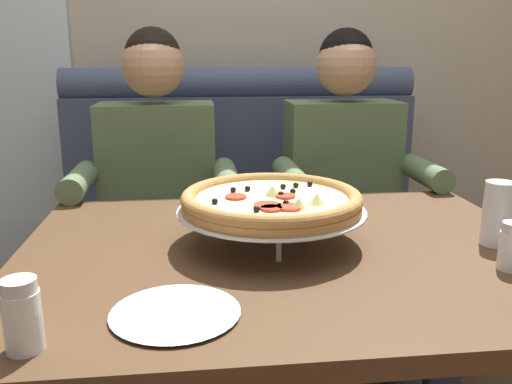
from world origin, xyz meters
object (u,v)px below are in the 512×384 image
Objects in this scene: diner_left at (157,197)px; pizza at (272,202)px; dining_table at (287,286)px; booth_bench at (247,252)px; diner_right at (348,192)px; shaker_parmesan at (512,250)px; plate_near_left at (175,309)px; shaker_oregano at (23,320)px; drinking_glass at (497,217)px.

pizza is (0.30, -0.63, 0.15)m from diner_left.
dining_table is 0.95× the size of diner_left.
booth_bench is 1.17× the size of diner_right.
booth_bench is 1.23× the size of dining_table.
dining_table is at bearing 158.07° from shaker_parmesan.
diner_left is 5.76× the size of plate_near_left.
diner_left is at bearing 83.06° from shaker_oregano.
booth_bench is 1.25m from shaker_parmesan.
dining_table is 0.51m from drinking_glass.
pizza is (-0.03, 0.04, 0.19)m from dining_table.
booth_bench is 0.53m from diner_right.
drinking_glass reaches higher than shaker_parmesan.
shaker_oregano is (-0.46, -1.31, 0.41)m from booth_bench.
pizza reaches higher than shaker_parmesan.
diner_left reaches higher than pizza.
pizza is at bearing 128.98° from dining_table.
booth_bench reaches higher than plate_near_left.
booth_bench is 1.00m from pizza.
booth_bench is 1.30m from plate_near_left.
diner_right is 12.79× the size of shaker_parmesan.
diner_right is 0.72m from drinking_glass.
booth_bench reaches higher than dining_table.
shaker_parmesan is 0.68m from plate_near_left.
plate_near_left is at bearing -121.08° from diner_right.
shaker_oregano is 0.76× the size of drinking_glass.
diner_right is (0.67, 0.00, 0.00)m from diner_left.
diner_right is 11.30× the size of shaker_oregano.
booth_bench is 1.45m from shaker_oregano.
booth_bench is 10.02× the size of drinking_glass.
drinking_glass reaches higher than plate_near_left.
shaker_parmesan is at bearing -21.93° from dining_table.
booth_bench is 0.53m from diner_left.
diner_left is 1.05m from shaker_oregano.
diner_left is 1.00× the size of diner_right.
diner_left is at bearing 116.70° from dining_table.
diner_right is at bearing -38.55° from booth_bench.
booth_bench is 1.15m from drinking_glass.
diner_right is 1.31m from shaker_oregano.
drinking_glass reaches higher than shaker_oregano.
diner_right is at bearing 63.30° from dining_table.
pizza is at bearing -92.04° from booth_bench.
diner_left is 1.14m from shaker_parmesan.
dining_table is at bearing 50.35° from plate_near_left.
pizza reaches higher than shaker_oregano.
shaker_parmesan is at bearing -47.62° from diner_left.
shaker_oregano is at bearing -127.34° from diner_right.
shaker_parmesan is (0.46, -0.21, -0.06)m from pizza.
diner_left is at bearing 180.00° from diner_right.
diner_right reaches higher than plate_near_left.
plate_near_left is (0.22, 0.08, -0.04)m from shaker_oregano.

